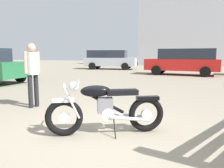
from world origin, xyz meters
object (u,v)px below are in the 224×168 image
vintage_motorcycle (105,108)px  bystander (32,68)px  red_hatchback_near (183,61)px  silver_sedan_mid (109,59)px

vintage_motorcycle → bystander: bearing=-53.7°
vintage_motorcycle → red_hatchback_near: size_ratio=0.39×
red_hatchback_near → silver_sedan_mid: same height
bystander → red_hatchback_near: bearing=-92.2°
red_hatchback_near → vintage_motorcycle: bearing=90.1°
red_hatchback_near → silver_sedan_mid: bearing=-24.8°
bystander → red_hatchback_near: size_ratio=0.34×
red_hatchback_near → silver_sedan_mid: 7.61m
vintage_motorcycle → bystander: bystander is taller
bystander → silver_sedan_mid: size_ratio=0.34×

